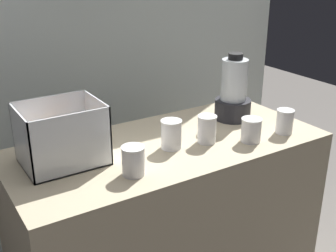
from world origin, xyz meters
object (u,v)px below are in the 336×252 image
object	(u,v)px
blender_pitcher	(233,94)
juice_cup_pomegranate_far_right	(285,123)
juice_cup_carrot_middle	(207,131)
juice_cup_beet_left	(171,136)
carrot_display_bin	(64,144)
juice_cup_beet_right	(251,131)
juice_cup_mango_far_left	(133,163)

from	to	relation	value
blender_pitcher	juice_cup_pomegranate_far_right	xyz separation A→B (m)	(0.08, -0.27, -0.08)
juice_cup_carrot_middle	juice_cup_pomegranate_far_right	bearing A→B (deg)	-16.06
juice_cup_beet_left	juice_cup_pomegranate_far_right	distance (m)	0.55
carrot_display_bin	juice_cup_carrot_middle	xyz separation A→B (m)	(0.59, -0.15, -0.02)
juice_cup_beet_right	juice_cup_pomegranate_far_right	xyz separation A→B (m)	(0.20, -0.01, 0.00)
carrot_display_bin	juice_cup_pomegranate_far_right	size ratio (longest dim) A/B	2.78
juice_cup_carrot_middle	juice_cup_pomegranate_far_right	xyz separation A→B (m)	(0.37, -0.11, -0.00)
juice_cup_beet_right	blender_pitcher	bearing A→B (deg)	66.17
juice_cup_beet_left	juice_cup_carrot_middle	size ratio (longest dim) A/B	1.02
juice_cup_beet_left	juice_cup_beet_right	distance (m)	0.36
blender_pitcher	juice_cup_pomegranate_far_right	distance (m)	0.30
juice_cup_mango_far_left	juice_cup_pomegranate_far_right	distance (m)	0.78
juice_cup_mango_far_left	juice_cup_beet_right	distance (m)	0.58
juice_cup_beet_left	juice_cup_pomegranate_far_right	size ratio (longest dim) A/B	1.12
juice_cup_beet_right	juice_cup_pomegranate_far_right	distance (m)	0.20
blender_pitcher	carrot_display_bin	bearing A→B (deg)	-178.90
blender_pitcher	juice_cup_mango_far_left	distance (m)	0.75
blender_pitcher	juice_cup_pomegranate_far_right	bearing A→B (deg)	-73.46
juice_cup_mango_far_left	juice_cup_carrot_middle	distance (m)	0.42
juice_cup_beet_left	juice_cup_beet_right	world-z (taller)	juice_cup_beet_left
juice_cup_beet_right	juice_cup_pomegranate_far_right	size ratio (longest dim) A/B	0.95
blender_pitcher	juice_cup_carrot_middle	xyz separation A→B (m)	(-0.29, -0.17, -0.08)
juice_cup_carrot_middle	juice_cup_beet_right	xyz separation A→B (m)	(0.17, -0.10, -0.01)
blender_pitcher	juice_cup_beet_left	bearing A→B (deg)	-163.37
juice_cup_beet_right	carrot_display_bin	bearing A→B (deg)	162.09
carrot_display_bin	juice_cup_pomegranate_far_right	xyz separation A→B (m)	(0.96, -0.26, -0.03)
juice_cup_carrot_middle	juice_cup_pomegranate_far_right	distance (m)	0.38
carrot_display_bin	juice_cup_beet_left	xyz separation A→B (m)	(0.43, -0.12, -0.02)
blender_pitcher	juice_cup_mango_far_left	size ratio (longest dim) A/B	2.91
juice_cup_pomegranate_far_right	juice_cup_carrot_middle	bearing A→B (deg)	163.94
juice_cup_carrot_middle	juice_cup_mango_far_left	bearing A→B (deg)	-167.35
juice_cup_mango_far_left	juice_cup_pomegranate_far_right	size ratio (longest dim) A/B	1.01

